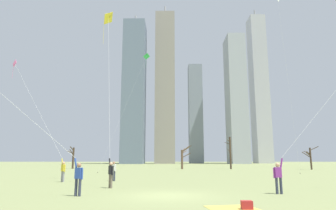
{
  "coord_description": "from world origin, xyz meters",
  "views": [
    {
      "loc": [
        0.16,
        -15.34,
        1.81
      ],
      "look_at": [
        0.0,
        6.0,
        5.77
      ],
      "focal_mm": 31.3,
      "sensor_mm": 36.0,
      "label": 1
    }
  ],
  "objects_px": {
    "kite_flyer_foreground_left_yellow": "(110,120)",
    "bare_tree_left_of_center": "(73,157)",
    "kite_flyer_far_back_teal": "(301,145)",
    "bare_tree_right_of_center": "(183,157)",
    "kite_flyer_midfield_right_orange": "(23,125)",
    "kite_flyer_midfield_left_pink": "(57,157)",
    "bare_tree_far_right_edge": "(310,157)",
    "distant_kite_low_near_trees_white": "(281,29)",
    "bystander_watching_nearby": "(114,170)",
    "distant_kite_drifting_right_green": "(143,65)",
    "picnic_spot": "(240,206)",
    "bare_tree_center": "(230,152)"
  },
  "relations": [
    {
      "from": "kite_flyer_midfield_right_orange",
      "to": "bare_tree_left_of_center",
      "type": "relative_size",
      "value": 3.74
    },
    {
      "from": "picnic_spot",
      "to": "bare_tree_center",
      "type": "height_order",
      "value": "bare_tree_center"
    },
    {
      "from": "kite_flyer_midfield_right_orange",
      "to": "distant_kite_low_near_trees_white",
      "type": "height_order",
      "value": "distant_kite_low_near_trees_white"
    },
    {
      "from": "bare_tree_center",
      "to": "bare_tree_far_right_edge",
      "type": "height_order",
      "value": "bare_tree_center"
    },
    {
      "from": "distant_kite_drifting_right_green",
      "to": "bare_tree_far_right_edge",
      "type": "distance_m",
      "value": 33.63
    },
    {
      "from": "kite_flyer_far_back_teal",
      "to": "bare_tree_left_of_center",
      "type": "bearing_deg",
      "value": 122.43
    },
    {
      "from": "kite_flyer_midfield_left_pink",
      "to": "bare_tree_right_of_center",
      "type": "bearing_deg",
      "value": 69.27
    },
    {
      "from": "kite_flyer_midfield_right_orange",
      "to": "bare_tree_center",
      "type": "bearing_deg",
      "value": 64.75
    },
    {
      "from": "kite_flyer_midfield_left_pink",
      "to": "bare_tree_far_right_edge",
      "type": "relative_size",
      "value": 2.84
    },
    {
      "from": "picnic_spot",
      "to": "kite_flyer_midfield_left_pink",
      "type": "bearing_deg",
      "value": 132.22
    },
    {
      "from": "kite_flyer_midfield_right_orange",
      "to": "picnic_spot",
      "type": "bearing_deg",
      "value": -20.39
    },
    {
      "from": "kite_flyer_midfield_right_orange",
      "to": "distant_kite_low_near_trees_white",
      "type": "relative_size",
      "value": 0.69
    },
    {
      "from": "bare_tree_far_right_edge",
      "to": "kite_flyer_far_back_teal",
      "type": "bearing_deg",
      "value": -115.77
    },
    {
      "from": "kite_flyer_far_back_teal",
      "to": "kite_flyer_foreground_left_yellow",
      "type": "bearing_deg",
      "value": 158.41
    },
    {
      "from": "distant_kite_drifting_right_green",
      "to": "bare_tree_center",
      "type": "relative_size",
      "value": 3.13
    },
    {
      "from": "bare_tree_center",
      "to": "bare_tree_right_of_center",
      "type": "xyz_separation_m",
      "value": [
        -8.82,
        0.43,
        -0.85
      ]
    },
    {
      "from": "picnic_spot",
      "to": "bare_tree_right_of_center",
      "type": "distance_m",
      "value": 44.43
    },
    {
      "from": "kite_flyer_foreground_left_yellow",
      "to": "bare_tree_left_of_center",
      "type": "bearing_deg",
      "value": 111.7
    },
    {
      "from": "distant_kite_low_near_trees_white",
      "to": "kite_flyer_foreground_left_yellow",
      "type": "bearing_deg",
      "value": -141.61
    },
    {
      "from": "kite_flyer_far_back_teal",
      "to": "distant_kite_drifting_right_green",
      "type": "height_order",
      "value": "distant_kite_drifting_right_green"
    },
    {
      "from": "kite_flyer_far_back_teal",
      "to": "bare_tree_right_of_center",
      "type": "xyz_separation_m",
      "value": [
        -4.85,
        39.35,
        -0.39
      ]
    },
    {
      "from": "picnic_spot",
      "to": "bare_tree_right_of_center",
      "type": "height_order",
      "value": "bare_tree_right_of_center"
    },
    {
      "from": "kite_flyer_foreground_left_yellow",
      "to": "bare_tree_right_of_center",
      "type": "height_order",
      "value": "kite_flyer_foreground_left_yellow"
    },
    {
      "from": "bare_tree_center",
      "to": "kite_flyer_midfield_left_pink",
      "type": "bearing_deg",
      "value": -123.86
    },
    {
      "from": "kite_flyer_foreground_left_yellow",
      "to": "distant_kite_low_near_trees_white",
      "type": "bearing_deg",
      "value": 38.39
    },
    {
      "from": "bystander_watching_nearby",
      "to": "bare_tree_center",
      "type": "relative_size",
      "value": 0.27
    },
    {
      "from": "kite_flyer_midfield_right_orange",
      "to": "kite_flyer_midfield_left_pink",
      "type": "height_order",
      "value": "kite_flyer_midfield_right_orange"
    },
    {
      "from": "picnic_spot",
      "to": "kite_flyer_midfield_right_orange",
      "type": "bearing_deg",
      "value": 159.61
    },
    {
      "from": "bystander_watching_nearby",
      "to": "bare_tree_center",
      "type": "bearing_deg",
      "value": 61.97
    },
    {
      "from": "kite_flyer_far_back_teal",
      "to": "bystander_watching_nearby",
      "type": "relative_size",
      "value": 6.09
    },
    {
      "from": "kite_flyer_midfield_right_orange",
      "to": "kite_flyer_midfield_left_pink",
      "type": "distance_m",
      "value": 9.67
    },
    {
      "from": "bare_tree_far_right_edge",
      "to": "bare_tree_left_of_center",
      "type": "relative_size",
      "value": 0.97
    },
    {
      "from": "kite_flyer_far_back_teal",
      "to": "picnic_spot",
      "type": "xyz_separation_m",
      "value": [
        -4.64,
        -5.03,
        -2.49
      ]
    },
    {
      "from": "bystander_watching_nearby",
      "to": "bare_tree_center",
      "type": "xyz_separation_m",
      "value": [
        15.99,
        30.03,
        2.14
      ]
    },
    {
      "from": "distant_kite_low_near_trees_white",
      "to": "bare_tree_center",
      "type": "distance_m",
      "value": 25.06
    },
    {
      "from": "picnic_spot",
      "to": "bare_tree_center",
      "type": "bearing_deg",
      "value": 78.91
    },
    {
      "from": "picnic_spot",
      "to": "bare_tree_left_of_center",
      "type": "height_order",
      "value": "bare_tree_left_of_center"
    },
    {
      "from": "bystander_watching_nearby",
      "to": "kite_flyer_midfield_right_orange",
      "type": "bearing_deg",
      "value": -106.19
    },
    {
      "from": "kite_flyer_midfield_left_pink",
      "to": "bare_tree_left_of_center",
      "type": "distance_m",
      "value": 34.33
    },
    {
      "from": "kite_flyer_far_back_teal",
      "to": "distant_kite_low_near_trees_white",
      "type": "xyz_separation_m",
      "value": [
        7.4,
        19.64,
        16.09
      ]
    },
    {
      "from": "kite_flyer_midfield_right_orange",
      "to": "bare_tree_left_of_center",
      "type": "height_order",
      "value": "kite_flyer_midfield_right_orange"
    },
    {
      "from": "bystander_watching_nearby",
      "to": "distant_kite_drifting_right_green",
      "type": "height_order",
      "value": "distant_kite_drifting_right_green"
    },
    {
      "from": "kite_flyer_midfield_right_orange",
      "to": "kite_flyer_far_back_teal",
      "type": "bearing_deg",
      "value": 4.57
    },
    {
      "from": "kite_flyer_far_back_teal",
      "to": "bare_tree_center",
      "type": "relative_size",
      "value": 1.67
    },
    {
      "from": "kite_flyer_far_back_teal",
      "to": "distant_kite_low_near_trees_white",
      "type": "relative_size",
      "value": 0.43
    },
    {
      "from": "bare_tree_left_of_center",
      "to": "kite_flyer_far_back_teal",
      "type": "bearing_deg",
      "value": -57.57
    },
    {
      "from": "kite_flyer_midfield_left_pink",
      "to": "bare_tree_left_of_center",
      "type": "height_order",
      "value": "kite_flyer_midfield_left_pink"
    },
    {
      "from": "kite_flyer_midfield_right_orange",
      "to": "kite_flyer_foreground_left_yellow",
      "type": "bearing_deg",
      "value": 59.9
    },
    {
      "from": "distant_kite_drifting_right_green",
      "to": "bare_tree_far_right_edge",
      "type": "xyz_separation_m",
      "value": [
        29.16,
        8.75,
        -14.28
      ]
    },
    {
      "from": "bare_tree_far_right_edge",
      "to": "bare_tree_left_of_center",
      "type": "bearing_deg",
      "value": 173.97
    }
  ]
}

